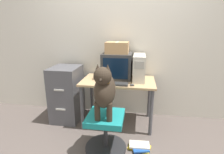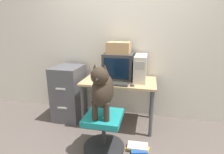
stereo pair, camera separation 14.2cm
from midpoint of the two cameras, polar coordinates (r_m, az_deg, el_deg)
name	(u,v)px [view 1 (the left image)]	position (r m, az deg, el deg)	size (l,w,h in m)	color
ground_plane	(115,133)	(2.69, -0.60, -17.96)	(12.00, 12.00, 0.00)	#564C47
wall_back	(121,40)	(2.95, 1.65, 12.02)	(8.00, 0.05, 2.60)	silver
desk	(118,86)	(2.70, 0.49, -3.10)	(1.11, 0.65, 0.72)	tan
crt_monitor	(117,66)	(2.73, 0.19, 3.66)	(0.45, 0.40, 0.39)	#383838
pc_tower	(139,67)	(2.67, 7.34, 3.12)	(0.18, 0.48, 0.38)	beige
keyboard	(114,84)	(2.45, -1.08, -2.22)	(0.40, 0.14, 0.03)	#2D2D2D
computer_mouse	(132,85)	(2.41, 4.91, -2.62)	(0.07, 0.04, 0.03)	#333333
office_chair	(106,131)	(2.28, -3.97, -17.25)	(0.52, 0.52, 0.48)	#262628
dog	(105,89)	(1.99, -4.49, -3.92)	(0.24, 0.48, 0.65)	#33281E
filing_cabinet	(67,94)	(3.00, -15.89, -5.25)	(0.44, 0.54, 0.89)	#4C4C51
cardboard_box	(117,48)	(2.69, 0.21, 9.57)	(0.34, 0.30, 0.17)	tan
book_stack_floor	(140,147)	(2.42, 7.22, -21.65)	(0.31, 0.25, 0.06)	gold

